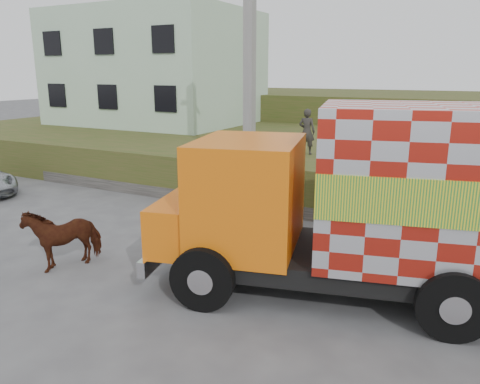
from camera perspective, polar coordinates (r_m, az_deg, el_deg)
The scene contains 9 objects.
ground at distance 11.24m, azimuth -4.98°, elevation -8.11°, with size 120.00×120.00×0.00m, color #474749.
embankment at distance 19.86m, azimuth 10.75°, elevation 3.90°, with size 40.00×12.00×1.50m, color #324517.
embankment_far at distance 31.34m, azimuth 17.44°, elevation 8.68°, with size 40.00×12.00×3.00m, color #324517.
retaining_strip at distance 15.56m, azimuth -2.87°, elevation -0.85°, with size 16.00×0.50×0.40m, color #595651.
building at distance 27.36m, azimuth -10.10°, elevation 14.66°, with size 10.00×8.00×6.00m, color #AFCDB0.
utility_pole at distance 14.88m, azimuth 1.16°, elevation 13.58°, with size 1.20×0.30×8.00m.
cargo_truck at distance 9.19m, azimuth 18.49°, elevation -1.30°, with size 8.77×4.58×3.74m.
cow at distance 11.41m, azimuth -20.75°, elevation -5.00°, with size 0.74×1.63×1.38m, color black.
pedestrian at distance 16.51m, azimuth 8.15°, elevation 7.30°, with size 0.57×0.38×1.58m, color #2D2B28.
Camera 1 is at (5.67, -8.70, 4.30)m, focal length 35.00 mm.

